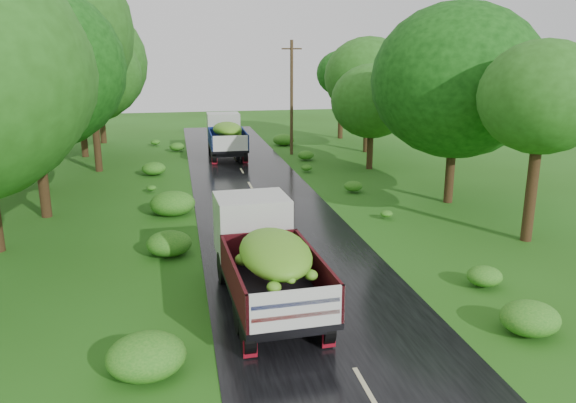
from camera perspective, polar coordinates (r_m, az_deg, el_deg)
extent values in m
plane|color=#214D10|center=(13.55, 7.86, -18.21)|extent=(120.00, 120.00, 0.00)
cube|color=black|center=(17.74, 2.57, -9.54)|extent=(6.50, 80.00, 0.02)
cube|color=#BFB78C|center=(13.54, 7.86, -18.13)|extent=(0.12, 1.60, 0.00)
cube|color=#BFB78C|center=(16.86, 3.39, -10.89)|extent=(0.12, 1.60, 0.00)
cube|color=#BFB78C|center=(20.43, 0.56, -6.06)|extent=(0.12, 1.60, 0.00)
cube|color=#BFB78C|center=(24.14, -1.38, -2.68)|extent=(0.12, 1.60, 0.00)
cube|color=#BFB78C|center=(27.92, -2.79, -0.21)|extent=(0.12, 1.60, 0.00)
cube|color=#BFB78C|center=(31.76, -3.87, 1.67)|extent=(0.12, 1.60, 0.00)
cube|color=#BFB78C|center=(35.64, -4.71, 3.14)|extent=(0.12, 1.60, 0.00)
cube|color=#BFB78C|center=(39.53, -5.39, 4.32)|extent=(0.12, 1.60, 0.00)
cube|color=#BFB78C|center=(43.45, -5.94, 5.29)|extent=(0.12, 1.60, 0.00)
cube|color=#BFB78C|center=(47.38, -6.41, 6.10)|extent=(0.12, 1.60, 0.00)
cube|color=#BFB78C|center=(51.33, -6.81, 6.79)|extent=(0.12, 1.60, 0.00)
cube|color=black|center=(16.76, -2.13, -8.56)|extent=(2.09, 5.99, 0.29)
cylinder|color=black|center=(18.62, -6.60, -6.67)|extent=(0.34, 1.06, 1.05)
cylinder|color=black|center=(18.96, -0.45, -6.16)|extent=(0.34, 1.06, 1.05)
cylinder|color=black|center=(15.46, -4.84, -11.38)|extent=(0.34, 1.06, 1.05)
cylinder|color=black|center=(15.87, 2.56, -10.61)|extent=(0.34, 1.06, 1.05)
cylinder|color=black|center=(14.52, -4.13, -13.24)|extent=(0.34, 1.06, 1.05)
cylinder|color=black|center=(14.95, 3.76, -12.34)|extent=(0.34, 1.06, 1.05)
cube|color=maroon|center=(14.33, -3.86, -14.71)|extent=(0.36, 0.06, 0.47)
cube|color=maroon|center=(14.76, 4.18, -13.75)|extent=(0.36, 0.06, 0.47)
cube|color=silver|center=(18.53, -3.68, -2.44)|extent=(2.41, 2.10, 1.99)
cube|color=black|center=(15.68, -1.29, -9.36)|extent=(2.63, 4.63, 0.17)
cube|color=#4F0E16|center=(15.25, -5.62, -7.77)|extent=(0.30, 4.51, 1.00)
cube|color=#4F0E16|center=(15.72, 2.87, -6.99)|extent=(0.30, 4.51, 1.00)
cube|color=#4F0E16|center=(17.47, -2.92, -4.68)|extent=(2.42, 0.20, 1.00)
cube|color=silver|center=(13.48, 0.81, -10.91)|extent=(2.42, 0.20, 1.00)
ellipsoid|color=#4C941A|center=(15.22, -1.32, -5.22)|extent=(2.21, 3.89, 1.05)
cube|color=black|center=(40.35, -6.27, 5.49)|extent=(1.88, 6.01, 0.30)
cylinder|color=black|center=(42.46, -7.90, 5.70)|extent=(0.31, 1.07, 1.06)
cylinder|color=black|center=(42.61, -5.11, 5.81)|extent=(0.31, 1.07, 1.06)
cylinder|color=black|center=(38.97, -7.61, 4.86)|extent=(0.31, 1.07, 1.06)
cylinder|color=black|center=(39.14, -4.58, 4.99)|extent=(0.31, 1.07, 1.06)
cylinder|color=black|center=(37.90, -7.51, 4.57)|extent=(0.31, 1.07, 1.06)
cylinder|color=black|center=(38.07, -4.40, 4.71)|extent=(0.31, 1.07, 1.06)
cube|color=maroon|center=(37.59, -7.47, 4.13)|extent=(0.36, 0.05, 0.48)
cube|color=maroon|center=(37.76, -4.33, 4.26)|extent=(0.36, 0.05, 0.48)
cube|color=silver|center=(42.54, -6.58, 7.56)|extent=(2.37, 2.04, 2.02)
cube|color=black|center=(39.21, -6.14, 5.56)|extent=(2.48, 4.60, 0.17)
cube|color=navy|center=(39.04, -7.90, 6.34)|extent=(0.12, 4.58, 1.01)
cube|color=navy|center=(39.23, -4.44, 6.48)|extent=(0.12, 4.58, 1.01)
cube|color=navy|center=(41.33, -6.43, 6.87)|extent=(2.45, 0.10, 1.01)
cube|color=silver|center=(36.91, -5.87, 5.89)|extent=(2.45, 0.10, 1.01)
ellipsoid|color=#4C941A|center=(39.03, -6.19, 7.33)|extent=(2.09, 3.86, 1.06)
cylinder|color=#382616|center=(40.68, 0.37, 10.41)|extent=(0.28, 0.28, 8.08)
cube|color=#382616|center=(40.54, 0.38, 15.26)|extent=(1.37, 0.55, 0.10)
cylinder|color=black|center=(27.31, -24.10, 6.23)|extent=(0.46, 0.46, 7.59)
ellipsoid|color=#0D3B0B|center=(27.08, -24.76, 12.25)|extent=(4.02, 4.02, 3.62)
cylinder|color=black|center=(32.60, -24.43, 9.14)|extent=(0.51, 0.51, 9.49)
ellipsoid|color=#0D3B0B|center=(32.50, -25.14, 15.45)|extent=(4.63, 4.63, 4.17)
cylinder|color=black|center=(36.91, -19.05, 8.06)|extent=(0.44, 0.44, 6.74)
ellipsoid|color=#0D3B0B|center=(36.72, -19.40, 12.02)|extent=(3.48, 3.48, 3.13)
cylinder|color=black|center=(42.38, -20.32, 9.25)|extent=(0.46, 0.46, 7.45)
ellipsoid|color=#0D3B0B|center=(42.23, -20.68, 13.06)|extent=(4.36, 4.36, 3.93)
cylinder|color=black|center=(48.29, -18.61, 10.66)|extent=(0.48, 0.48, 8.54)
ellipsoid|color=#0D3B0B|center=(48.18, -18.94, 14.50)|extent=(3.54, 3.54, 3.18)
cylinder|color=black|center=(23.81, 23.78, 3.76)|extent=(0.44, 0.44, 6.47)
ellipsoid|color=#225615|center=(23.50, 24.42, 9.64)|extent=(3.09, 3.09, 2.78)
cylinder|color=black|center=(28.69, 16.40, 6.51)|extent=(0.44, 0.44, 6.81)
ellipsoid|color=#225615|center=(28.44, 16.79, 11.67)|extent=(4.04, 4.04, 3.64)
cylinder|color=black|center=(36.19, 8.39, 7.12)|extent=(0.40, 0.40, 4.89)
ellipsoid|color=#225615|center=(35.98, 8.51, 10.05)|extent=(3.20, 3.20, 2.88)
cylinder|color=black|center=(42.28, 8.05, 9.19)|extent=(0.43, 0.43, 6.23)
ellipsoid|color=#225615|center=(42.10, 8.17, 12.39)|extent=(3.59, 3.59, 3.23)
cylinder|color=black|center=(48.71, 5.40, 10.06)|extent=(0.43, 0.43, 6.25)
ellipsoid|color=#225615|center=(48.56, 5.47, 12.85)|extent=(2.91, 2.91, 2.62)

